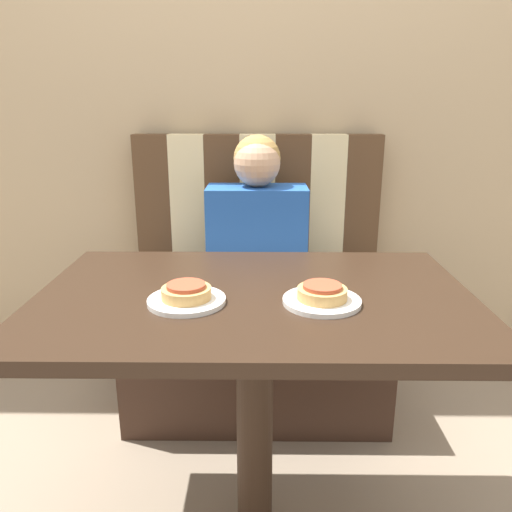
% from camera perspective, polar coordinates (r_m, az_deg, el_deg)
% --- Properties ---
extents(wall_back, '(7.00, 0.05, 2.60)m').
position_cam_1_polar(wall_back, '(2.19, 0.20, 19.07)').
color(wall_back, tan).
rests_on(wall_back, ground_plane).
extents(booth_seat, '(1.03, 0.53, 0.48)m').
position_cam_1_polar(booth_seat, '(2.10, 0.10, -10.73)').
color(booth_seat, '#382319').
rests_on(booth_seat, ground_plane).
extents(booth_backrest, '(1.03, 0.08, 0.62)m').
position_cam_1_polar(booth_backrest, '(2.14, 0.17, 5.44)').
color(booth_backrest, '#4C331E').
rests_on(booth_backrest, booth_seat).
extents(dining_table, '(1.09, 0.72, 0.77)m').
position_cam_1_polar(dining_table, '(1.30, -0.17, -8.20)').
color(dining_table, black).
rests_on(dining_table, ground_plane).
extents(person, '(0.38, 0.20, 0.63)m').
position_cam_1_polar(person, '(1.92, 0.11, 3.77)').
color(person, '#2356B2').
rests_on(person, booth_seat).
extents(plate_left, '(0.19, 0.19, 0.01)m').
position_cam_1_polar(plate_left, '(1.21, -7.93, -5.06)').
color(plate_left, white).
rests_on(plate_left, dining_table).
extents(plate_right, '(0.19, 0.19, 0.01)m').
position_cam_1_polar(plate_right, '(1.20, 7.53, -5.13)').
color(plate_right, white).
rests_on(plate_right, dining_table).
extents(pizza_left, '(0.12, 0.12, 0.04)m').
position_cam_1_polar(pizza_left, '(1.20, -7.97, -4.06)').
color(pizza_left, tan).
rests_on(pizza_left, plate_left).
extents(pizza_right, '(0.12, 0.12, 0.04)m').
position_cam_1_polar(pizza_right, '(1.19, 7.57, -4.12)').
color(pizza_right, tan).
rests_on(pizza_right, plate_right).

